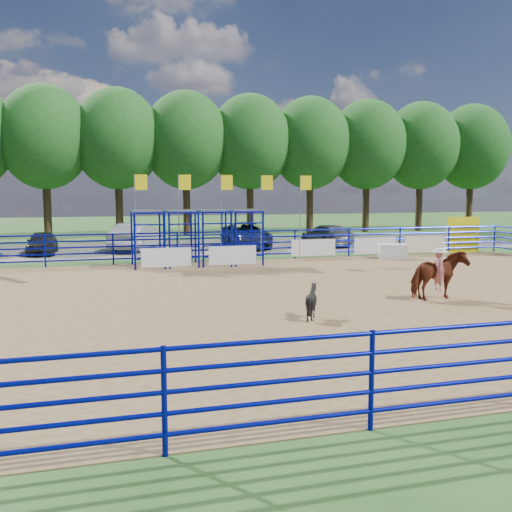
# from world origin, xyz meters

# --- Properties ---
(ground) EXTENTS (120.00, 120.00, 0.00)m
(ground) POSITION_xyz_m (0.00, 0.00, 0.00)
(ground) COLOR #355C24
(ground) RESTS_ON ground
(arena_dirt) EXTENTS (30.00, 20.00, 0.02)m
(arena_dirt) POSITION_xyz_m (0.00, 0.00, 0.01)
(arena_dirt) COLOR olive
(arena_dirt) RESTS_ON ground
(gravel_strip) EXTENTS (40.00, 10.00, 0.01)m
(gravel_strip) POSITION_xyz_m (0.00, 17.00, 0.01)
(gravel_strip) COLOR slate
(gravel_strip) RESTS_ON ground
(announcer_table) EXTENTS (1.51, 1.01, 0.74)m
(announcer_table) POSITION_xyz_m (7.77, 8.61, 0.39)
(announcer_table) COLOR white
(announcer_table) RESTS_ON arena_dirt
(horse_and_rider) EXTENTS (1.96, 1.11, 2.28)m
(horse_and_rider) POSITION_xyz_m (3.69, -1.61, 0.87)
(horse_and_rider) COLOR maroon
(horse_and_rider) RESTS_ON arena_dirt
(calf) EXTENTS (1.06, 1.00, 0.95)m
(calf) POSITION_xyz_m (-1.17, -2.99, 0.49)
(calf) COLOR black
(calf) RESTS_ON arena_dirt
(car_a) EXTENTS (1.52, 3.70, 1.25)m
(car_a) POSITION_xyz_m (-9.58, 15.72, 0.64)
(car_a) COLOR black
(car_a) RESTS_ON gravel_strip
(car_b) EXTENTS (3.54, 5.08, 1.59)m
(car_b) POSITION_xyz_m (-4.48, 16.31, 0.80)
(car_b) COLOR gray
(car_b) RESTS_ON gravel_strip
(car_c) EXTENTS (3.02, 5.70, 1.53)m
(car_c) POSITION_xyz_m (1.99, 16.04, 0.77)
(car_c) COLOR #141A33
(car_c) RESTS_ON gravel_strip
(car_d) EXTENTS (2.32, 4.68, 1.31)m
(car_d) POSITION_xyz_m (7.32, 16.06, 0.66)
(car_d) COLOR #5F6062
(car_d) RESTS_ON gravel_strip
(perimeter_fence) EXTENTS (30.10, 20.10, 1.50)m
(perimeter_fence) POSITION_xyz_m (0.00, 0.00, 0.75)
(perimeter_fence) COLOR #060C8F
(perimeter_fence) RESTS_ON ground
(chute_assembly) EXTENTS (19.32, 2.41, 4.20)m
(chute_assembly) POSITION_xyz_m (-1.90, 8.84, 1.26)
(chute_assembly) COLOR #060C8F
(chute_assembly) RESTS_ON ground
(treeline) EXTENTS (56.40, 6.40, 11.24)m
(treeline) POSITION_xyz_m (0.00, 26.00, 7.53)
(treeline) COLOR #3F2B19
(treeline) RESTS_ON ground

